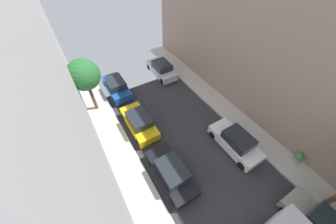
{
  "coord_description": "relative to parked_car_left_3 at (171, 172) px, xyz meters",
  "views": [
    {
      "loc": [
        -5.58,
        1.37,
        12.18
      ],
      "look_at": [
        0.03,
        10.68,
        0.5
      ],
      "focal_mm": 19.33,
      "sensor_mm": 36.0,
      "label": 1
    }
  ],
  "objects": [
    {
      "name": "parked_car_left_3",
      "position": [
        0.0,
        0.0,
        0.0
      ],
      "size": [
        1.78,
        4.2,
        1.57
      ],
      "color": "black",
      "rests_on": "ground"
    },
    {
      "name": "street_tree_0",
      "position": [
        -2.47,
        9.11,
        3.09
      ],
      "size": [
        2.54,
        2.54,
        4.96
      ],
      "color": "brown",
      "rests_on": "sidewalk_left"
    },
    {
      "name": "parked_car_right_3",
      "position": [
        5.4,
        -0.47,
        0.0
      ],
      "size": [
        1.78,
        4.2,
        1.57
      ],
      "color": "white",
      "rests_on": "ground"
    },
    {
      "name": "parked_car_left_4",
      "position": [
        0.0,
        5.03,
        0.0
      ],
      "size": [
        1.78,
        4.2,
        1.57
      ],
      "color": "gold",
      "rests_on": "ground"
    },
    {
      "name": "sidewalk_right",
      "position": [
        7.7,
        -5.72,
        -0.64
      ],
      "size": [
        2.0,
        44.0,
        0.15
      ],
      "primitive_type": "cube",
      "color": "#B7B2A8",
      "rests_on": "ground"
    },
    {
      "name": "parked_car_left_5",
      "position": [
        0.0,
        10.41,
        0.0
      ],
      "size": [
        1.78,
        4.2,
        1.57
      ],
      "color": "#194799",
      "rests_on": "ground"
    },
    {
      "name": "parked_car_right_4",
      "position": [
        5.4,
        10.76,
        0.0
      ],
      "size": [
        1.78,
        4.2,
        1.57
      ],
      "color": "silver",
      "rests_on": "ground"
    },
    {
      "name": "potted_plant_5",
      "position": [
        8.28,
        -3.66,
        -0.08
      ],
      "size": [
        0.6,
        0.6,
        0.89
      ],
      "color": "#B2A899",
      "rests_on": "sidewalk_right"
    }
  ]
}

